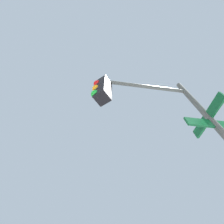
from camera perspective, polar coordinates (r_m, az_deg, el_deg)
traffic_signal_near at (r=2.71m, az=19.36°, el=-1.34°), size 2.20×1.95×5.32m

